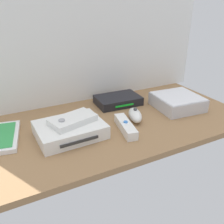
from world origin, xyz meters
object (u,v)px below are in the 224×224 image
remote_wand (126,126)px  remote_nunchuk (135,115)px  game_console (70,130)px  remote_classic_pad (73,120)px  mini_computer (177,102)px  network_router (118,100)px

remote_wand → remote_nunchuk: remote_nunchuk is taller
game_console → remote_classic_pad: remote_classic_pad is taller
remote_nunchuk → remote_classic_pad: remote_classic_pad is taller
game_console → mini_computer: bearing=0.3°
game_console → remote_wand: size_ratio=1.41×
remote_nunchuk → mini_computer: bearing=23.3°
mini_computer → network_router: mini_computer is taller
network_router → remote_classic_pad: remote_classic_pad is taller
game_console → remote_wand: bearing=-17.8°
mini_computer → network_router: 24.22cm
network_router → remote_wand: bearing=-109.2°
game_console → remote_nunchuk: (24.58, -0.07, -0.16)cm
remote_wand → remote_nunchuk: 8.54cm
game_console → remote_wand: 18.43cm
mini_computer → remote_classic_pad: remote_classic_pad is taller
remote_nunchuk → network_router: bearing=103.0°
remote_nunchuk → remote_classic_pad: (-23.36, 0.28, 3.37)cm
game_console → mini_computer: (45.65, 1.63, 0.44)cm
remote_wand → remote_nunchuk: (6.89, 5.03, 0.53)cm
game_console → mini_computer: size_ratio=1.17×
network_router → remote_wand: 22.75cm
mini_computer → remote_nunchuk: (-21.07, -1.70, -0.60)cm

